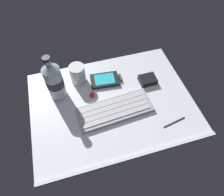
% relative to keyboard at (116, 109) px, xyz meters
% --- Properties ---
extents(ground_plane, '(0.64, 0.48, 0.03)m').
position_rel_keyboard_xyz_m(ground_plane, '(-0.00, 0.04, -0.02)').
color(ground_plane, silver).
extents(keyboard, '(0.30, 0.13, 0.02)m').
position_rel_keyboard_xyz_m(keyboard, '(0.00, 0.00, 0.00)').
color(keyboard, '#93969B').
rests_on(keyboard, ground_plane).
extents(handheld_device, '(0.13, 0.09, 0.02)m').
position_rel_keyboard_xyz_m(handheld_device, '(0.00, 0.16, -0.00)').
color(handheld_device, black).
rests_on(handheld_device, ground_plane).
extents(juice_cup, '(0.06, 0.06, 0.09)m').
position_rel_keyboard_xyz_m(juice_cup, '(-0.11, 0.19, 0.03)').
color(juice_cup, silver).
rests_on(juice_cup, ground_plane).
extents(water_bottle, '(0.07, 0.07, 0.21)m').
position_rel_keyboard_xyz_m(water_bottle, '(-0.20, 0.14, 0.08)').
color(water_bottle, silver).
rests_on(water_bottle, ground_plane).
extents(charger_block, '(0.07, 0.06, 0.02)m').
position_rel_keyboard_xyz_m(charger_block, '(0.17, 0.10, 0.00)').
color(charger_block, black).
rests_on(charger_block, ground_plane).
extents(trackball_mouse, '(0.02, 0.02, 0.02)m').
position_rel_keyboard_xyz_m(trackball_mouse, '(-0.07, 0.09, 0.00)').
color(trackball_mouse, red).
rests_on(trackball_mouse, ground_plane).
extents(stylus_pen, '(0.09, 0.02, 0.01)m').
position_rel_keyboard_xyz_m(stylus_pen, '(0.20, -0.11, -0.00)').
color(stylus_pen, '#26262B').
rests_on(stylus_pen, ground_plane).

